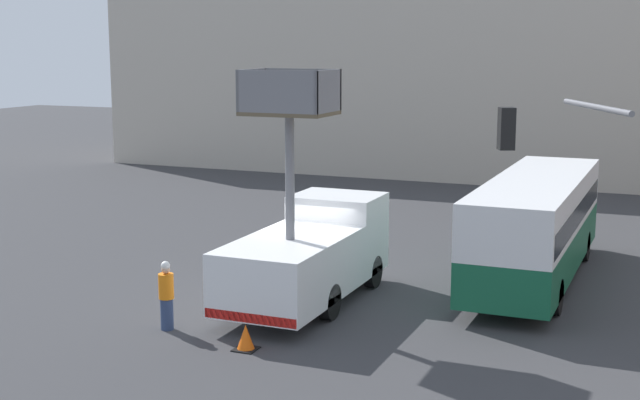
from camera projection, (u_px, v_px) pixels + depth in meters
name	position (u px, v px, depth m)	size (l,w,h in m)	color
ground_plane	(306.00, 295.00, 25.34)	(120.00, 120.00, 0.00)	#38383A
building_backdrop_far	(501.00, 73.00, 48.50)	(44.00, 10.00, 10.91)	#BCB2A3
utility_truck	(309.00, 250.00, 24.38)	(2.51, 6.71, 6.42)	white
city_bus	(536.00, 221.00, 26.52)	(2.50, 10.37, 3.14)	#145638
traffic_light_pole	(615.00, 182.00, 19.20)	(3.73, 3.48, 6.03)	slate
road_worker_near_truck	(166.00, 296.00, 22.14)	(0.38, 0.38, 1.76)	navy
road_worker_directing	(497.00, 281.00, 23.51)	(0.38, 0.38, 1.76)	navy
traffic_cone_near_truck	(246.00, 338.00, 20.77)	(0.53, 0.53, 0.61)	black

